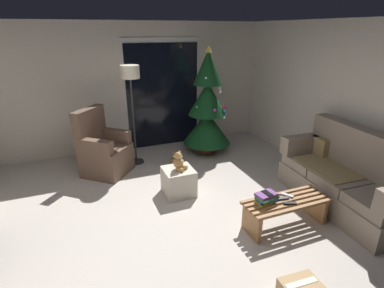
{
  "coord_description": "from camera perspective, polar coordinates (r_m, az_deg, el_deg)",
  "views": [
    {
      "loc": [
        -1.04,
        -2.89,
        2.35
      ],
      "look_at": [
        0.4,
        0.7,
        0.85
      ],
      "focal_mm": 27.85,
      "sensor_mm": 36.0,
      "label": 1
    }
  ],
  "objects": [
    {
      "name": "ground_plane",
      "position": [
        3.87,
        -1.71,
        -16.23
      ],
      "size": [
        7.0,
        7.0,
        0.0
      ],
      "primitive_type": "plane",
      "color": "#BCB2A8"
    },
    {
      "name": "wall_back",
      "position": [
        6.14,
        -11.94,
        10.43
      ],
      "size": [
        5.72,
        0.12,
        2.5
      ],
      "primitive_type": "cube",
      "color": "beige",
      "rests_on": "ground"
    },
    {
      "name": "wall_right",
      "position": [
        4.98,
        30.89,
        5.41
      ],
      "size": [
        0.12,
        6.0,
        2.5
      ],
      "primitive_type": "cube",
      "color": "beige",
      "rests_on": "ground"
    },
    {
      "name": "patio_door_frame",
      "position": [
        6.25,
        -5.61,
        9.55
      ],
      "size": [
        1.6,
        0.02,
        2.2
      ],
      "primitive_type": "cube",
      "color": "silver",
      "rests_on": "ground"
    },
    {
      "name": "patio_door_glass",
      "position": [
        6.24,
        -5.55,
        9.07
      ],
      "size": [
        1.5,
        0.02,
        2.1
      ],
      "primitive_type": "cube",
      "color": "black",
      "rests_on": "ground"
    },
    {
      "name": "couch",
      "position": [
        4.68,
        27.5,
        -6.05
      ],
      "size": [
        0.9,
        1.98,
        1.08
      ],
      "color": "gray",
      "rests_on": "ground"
    },
    {
      "name": "coffee_table",
      "position": [
        3.98,
        17.51,
        -11.72
      ],
      "size": [
        1.1,
        0.4,
        0.38
      ],
      "color": "olive",
      "rests_on": "ground"
    },
    {
      "name": "remote_silver",
      "position": [
        4.0,
        17.76,
        -9.33
      ],
      "size": [
        0.12,
        0.15,
        0.02
      ],
      "primitive_type": "cube",
      "rotation": [
        0.0,
        0.0,
        0.58
      ],
      "color": "#ADADB2",
      "rests_on": "coffee_table"
    },
    {
      "name": "remote_black",
      "position": [
        3.84,
        18.23,
        -10.74
      ],
      "size": [
        0.16,
        0.1,
        0.02
      ],
      "primitive_type": "cube",
      "rotation": [
        0.0,
        0.0,
        4.32
      ],
      "color": "black",
      "rests_on": "coffee_table"
    },
    {
      "name": "remote_graphite",
      "position": [
        3.91,
        16.95,
        -9.96
      ],
      "size": [
        0.16,
        0.07,
        0.02
      ],
      "primitive_type": "cube",
      "rotation": [
        0.0,
        0.0,
        1.39
      ],
      "color": "#333338",
      "rests_on": "coffee_table"
    },
    {
      "name": "book_stack",
      "position": [
        3.76,
        14.02,
        -9.99
      ],
      "size": [
        0.29,
        0.22,
        0.13
      ],
      "color": "#B79333",
      "rests_on": "coffee_table"
    },
    {
      "name": "cell_phone",
      "position": [
        3.73,
        14.22,
        -9.1
      ],
      "size": [
        0.08,
        0.15,
        0.01
      ],
      "primitive_type": "cube",
      "rotation": [
        0.0,
        0.0,
        0.1
      ],
      "color": "black",
      "rests_on": "book_stack"
    },
    {
      "name": "christmas_tree",
      "position": [
        5.78,
        2.94,
        6.8
      ],
      "size": [
        0.93,
        0.93,
        2.07
      ],
      "color": "#4C1E19",
      "rests_on": "ground"
    },
    {
      "name": "armchair",
      "position": [
        5.3,
        -16.63,
        -1.32
      ],
      "size": [
        0.97,
        0.97,
        1.13
      ],
      "color": "brown",
      "rests_on": "ground"
    },
    {
      "name": "floor_lamp",
      "position": [
        5.28,
        -11.67,
        11.57
      ],
      "size": [
        0.32,
        0.32,
        1.78
      ],
      "color": "#2D2D30",
      "rests_on": "ground"
    },
    {
      "name": "ottoman",
      "position": [
        4.52,
        -2.58,
        -7.19
      ],
      "size": [
        0.44,
        0.44,
        0.41
      ],
      "primitive_type": "cube",
      "color": "beige",
      "rests_on": "ground"
    },
    {
      "name": "teddy_bear_honey",
      "position": [
        4.37,
        -2.53,
        -3.47
      ],
      "size": [
        0.21,
        0.22,
        0.29
      ],
      "color": "tan",
      "rests_on": "ottoman"
    },
    {
      "name": "teddy_bear_chestnut_by_tree",
      "position": [
        5.42,
        -3.3,
        -3.11
      ],
      "size": [
        0.22,
        0.21,
        0.29
      ],
      "color": "brown",
      "rests_on": "ground"
    }
  ]
}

